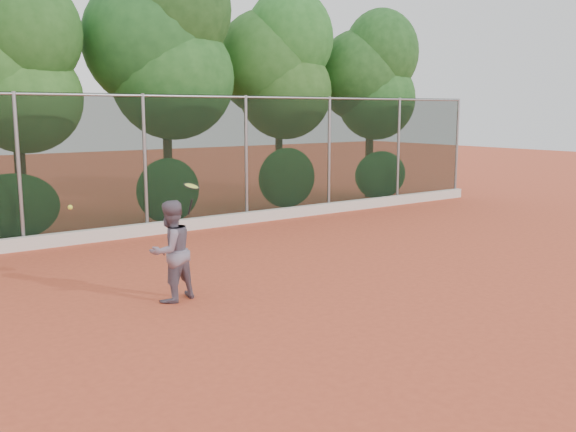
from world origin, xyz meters
TOP-DOWN VIEW (x-y plane):
  - ground at (0.00, 0.00)m, footprint 80.00×80.00m
  - concrete_curb at (0.00, 6.82)m, footprint 24.00×0.20m
  - tennis_player at (-2.12, 1.35)m, footprint 0.95×0.82m
  - chainlink_fence at (-0.00, 7.00)m, footprint 24.09×0.09m
  - foliage_backdrop at (-0.55, 8.98)m, footprint 23.70×3.63m
  - tennis_racket at (-1.73, 1.32)m, footprint 0.35×0.35m
  - tennis_ball_in_flight at (-3.68, 1.39)m, footprint 0.07×0.07m

SIDE VIEW (x-z plane):
  - ground at x=0.00m, z-range 0.00..0.00m
  - concrete_curb at x=0.00m, z-range 0.00..0.30m
  - tennis_player at x=-2.12m, z-range 0.00..1.66m
  - tennis_ball_in_flight at x=-3.68m, z-range 1.66..1.72m
  - tennis_racket at x=-1.73m, z-range 1.56..2.10m
  - chainlink_fence at x=0.00m, z-range 0.11..3.61m
  - foliage_backdrop at x=-0.55m, z-range 0.63..8.18m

